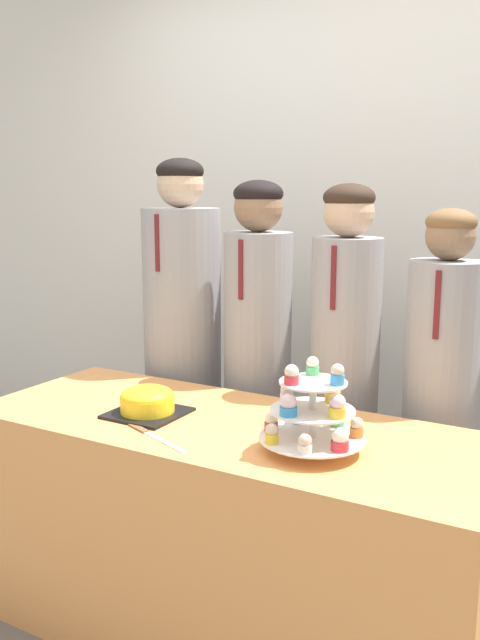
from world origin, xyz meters
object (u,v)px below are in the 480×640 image
at_px(student_1, 257,379).
at_px(cake_knife, 148,433).
at_px(round_cake, 147,401).
at_px(student_0, 183,362).
at_px(student_2, 343,393).
at_px(cupcake_stand, 313,413).
at_px(student_3, 440,423).

bearing_deg(student_1, cake_knife, -88.24).
relative_size(round_cake, student_0, 0.14).
relative_size(cake_knife, student_1, 0.19).
height_order(round_cake, student_2, student_2).
height_order(cupcake_stand, student_3, student_3).
bearing_deg(cupcake_stand, cake_knife, -166.24).
height_order(student_1, student_2, student_1).
xyz_separation_m(student_0, student_3, (1.07, -0.00, -0.08)).
bearing_deg(cake_knife, student_2, 86.59).
xyz_separation_m(round_cake, cake_knife, (0.11, -0.14, -0.04)).
distance_m(cupcake_stand, student_1, 0.81).
bearing_deg(student_2, student_3, -0.00).
bearing_deg(round_cake, student_0, 114.32).
height_order(round_cake, student_0, student_0).
bearing_deg(student_2, student_1, 180.00).
xyz_separation_m(student_2, student_3, (0.35, -0.00, -0.05)).
height_order(cake_knife, student_0, student_0).
height_order(cake_knife, cupcake_stand, cupcake_stand).
distance_m(round_cake, cupcake_stand, 0.60).
bearing_deg(round_cake, student_2, 52.91).
height_order(cupcake_stand, student_2, student_2).
relative_size(cake_knife, student_2, 0.19).
height_order(student_0, student_1, student_0).
xyz_separation_m(round_cake, cupcake_stand, (0.59, -0.02, 0.07)).
bearing_deg(student_0, student_2, -0.00).
xyz_separation_m(student_0, student_1, (0.35, -0.00, -0.02)).
distance_m(student_0, student_3, 1.07).
bearing_deg(cake_knife, student_3, 68.02).
bearing_deg(student_3, student_1, 180.00).
bearing_deg(student_3, cake_knife, -133.25).
relative_size(round_cake, cupcake_stand, 0.76).
relative_size(student_0, student_2, 1.07).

